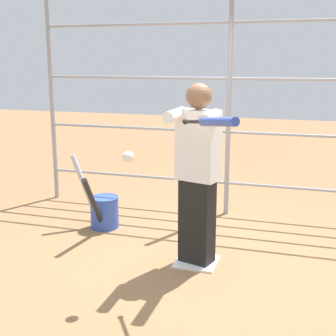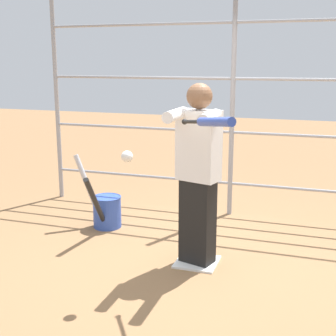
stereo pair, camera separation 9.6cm
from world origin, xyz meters
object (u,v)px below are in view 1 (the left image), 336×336
object	(u,v)px
baseball_bat_swinging	(213,122)
batter	(197,170)
bat_bucket	(103,210)
softball_in_flight	(128,157)

from	to	relation	value
baseball_bat_swinging	batter	bearing A→B (deg)	-69.83
bat_bucket	baseball_bat_swinging	bearing A→B (deg)	136.75
batter	softball_in_flight	distance (m)	0.85
baseball_bat_swinging	bat_bucket	distance (m)	2.57
batter	baseball_bat_swinging	distance (m)	1.09
batter	softball_in_flight	bearing A→B (deg)	60.29
batter	softball_in_flight	xyz separation A→B (m)	(0.41, 0.71, 0.24)
batter	baseball_bat_swinging	world-z (taller)	batter
baseball_bat_swinging	softball_in_flight	xyz separation A→B (m)	(0.73, -0.16, -0.33)
softball_in_flight	baseball_bat_swinging	bearing A→B (deg)	167.30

